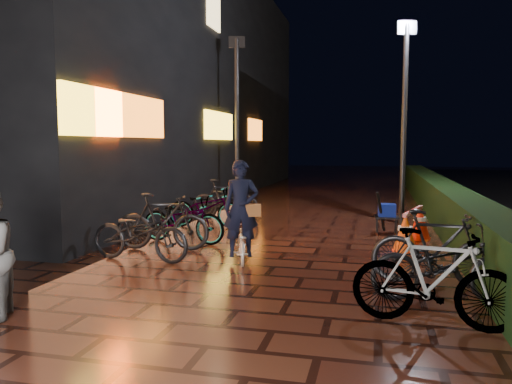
# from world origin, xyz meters

# --- Properties ---
(ground) EXTENTS (80.00, 80.00, 0.00)m
(ground) POSITION_xyz_m (0.00, 0.00, 0.00)
(ground) COLOR #381911
(ground) RESTS_ON ground
(hedge) EXTENTS (0.70, 20.00, 1.00)m
(hedge) POSITION_xyz_m (3.30, 8.00, 0.50)
(hedge) COLOR black
(hedge) RESTS_ON ground
(storefront_block) EXTENTS (12.09, 22.00, 9.00)m
(storefront_block) POSITION_xyz_m (-9.50, 11.50, 4.50)
(storefront_block) COLOR black
(storefront_block) RESTS_ON ground
(lamp_post_hedge) EXTENTS (0.47, 0.20, 4.98)m
(lamp_post_hedge) POSITION_xyz_m (2.24, 6.16, 2.74)
(lamp_post_hedge) COLOR black
(lamp_post_hedge) RESTS_ON ground
(lamp_post_sf) EXTENTS (0.51, 0.20, 5.37)m
(lamp_post_sf) POSITION_xyz_m (-2.74, 8.64, 2.95)
(lamp_post_sf) COLOR black
(lamp_post_sf) RESTS_ON ground
(cyclist) EXTENTS (0.77, 1.29, 1.74)m
(cyclist) POSITION_xyz_m (-0.60, 1.32, 0.65)
(cyclist) COLOR white
(cyclist) RESTS_ON ground
(traffic_barrier) EXTENTS (0.85, 1.78, 0.72)m
(traffic_barrier) POSITION_xyz_m (2.34, 3.53, 0.36)
(traffic_barrier) COLOR #F2500C
(traffic_barrier) RESTS_ON ground
(cart_assembly) EXTENTS (0.54, 0.56, 0.97)m
(cart_assembly) POSITION_xyz_m (1.84, 4.67, 0.50)
(cart_assembly) COLOR black
(cart_assembly) RESTS_ON ground
(parked_bikes_storefront) EXTENTS (2.16, 6.16, 1.08)m
(parked_bikes_storefront) POSITION_xyz_m (-2.32, 3.69, 0.50)
(parked_bikes_storefront) COLOR black
(parked_bikes_storefront) RESTS_ON ground
(parked_bikes_hedge) EXTENTS (2.12, 2.42, 1.08)m
(parked_bikes_hedge) POSITION_xyz_m (2.40, -0.23, 0.52)
(parked_bikes_hedge) COLOR black
(parked_bikes_hedge) RESTS_ON ground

